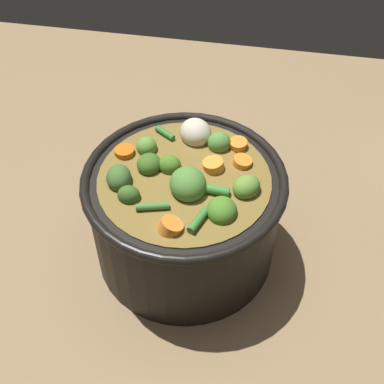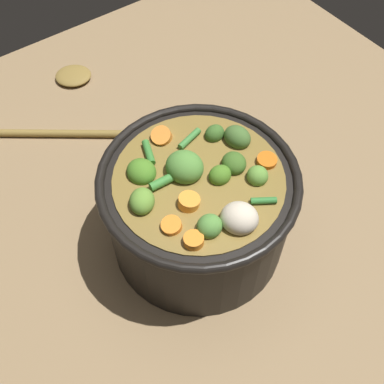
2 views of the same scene
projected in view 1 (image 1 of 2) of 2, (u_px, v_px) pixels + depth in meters
ground_plane at (185, 249)px, 0.73m from camera, size 1.10×1.10×0.00m
cooking_pot at (185, 213)px, 0.67m from camera, size 0.25×0.25×0.17m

